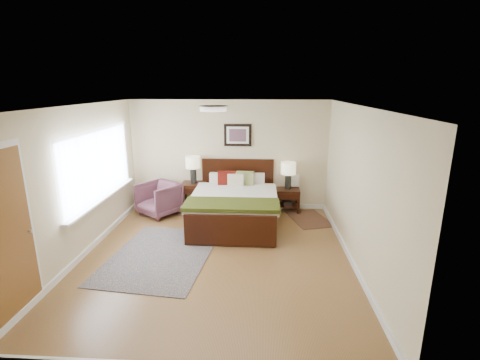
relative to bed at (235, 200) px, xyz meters
The scene contains 18 objects.
floor 1.55m from the bed, 98.15° to the right, with size 5.00×5.00×0.00m, color brown.
back_wall 1.29m from the bed, 101.10° to the left, with size 4.50×0.04×2.50m, color #C7B990.
front_wall 4.01m from the bed, 93.00° to the right, with size 4.50×0.04×2.50m, color #C7B990.
left_wall 2.94m from the bed, 149.54° to the right, with size 0.04×5.00×2.50m, color #C7B990.
right_wall 2.60m from the bed, 35.27° to the right, with size 0.04×5.00×2.50m, color #C7B990.
ceiling 2.45m from the bed, 98.15° to the right, with size 4.50×5.00×0.02m, color white.
window 2.65m from the bed, 162.78° to the right, with size 0.11×2.72×1.32m.
door 4.05m from the bed, 127.34° to the right, with size 0.06×1.00×2.18m.
ceil_fixture 2.42m from the bed, 98.15° to the right, with size 0.44×0.44×0.08m.
bed is the anchor object (origin of this frame).
wall_art 1.57m from the bed, 89.96° to the left, with size 0.62×0.05×0.50m.
nightstand_left 1.28m from the bed, 141.25° to the left, with size 0.54×0.49×0.64m.
nightstand_right 1.42m from the bed, 35.27° to the left, with size 0.54×0.40×0.53m.
lamp_left 1.40m from the bed, 140.50° to the left, with size 0.33×0.33×0.61m.
lamp_right 1.48m from the bed, 35.72° to the left, with size 0.33×0.33×0.61m.
armchair 1.79m from the bed, 165.11° to the left, with size 0.77×0.80×0.73m, color brown.
rug_persian 1.95m from the bed, 127.59° to the right, with size 1.60×2.26×0.01m, color #0D1443.
rug_navy 1.71m from the bed, 12.57° to the left, with size 0.71×1.07×0.01m, color black.
Camera 1 is at (0.72, -5.31, 2.79)m, focal length 26.00 mm.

